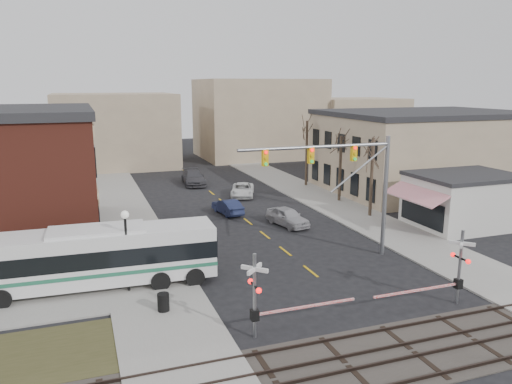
% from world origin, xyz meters
% --- Properties ---
extents(ground, '(160.00, 160.00, 0.00)m').
position_xyz_m(ground, '(0.00, 0.00, 0.00)').
color(ground, black).
rests_on(ground, ground).
extents(sidewalk_west, '(5.00, 60.00, 0.12)m').
position_xyz_m(sidewalk_west, '(-9.50, 20.00, 0.06)').
color(sidewalk_west, gray).
rests_on(sidewalk_west, ground).
extents(sidewalk_east, '(5.00, 60.00, 0.12)m').
position_xyz_m(sidewalk_east, '(9.50, 20.00, 0.06)').
color(sidewalk_east, gray).
rests_on(sidewalk_east, ground).
extents(ballast_strip, '(160.00, 5.00, 0.06)m').
position_xyz_m(ballast_strip, '(0.00, -8.00, 0.03)').
color(ballast_strip, '#332D28').
rests_on(ballast_strip, ground).
extents(rail_tracks, '(160.00, 3.91, 0.14)m').
position_xyz_m(rail_tracks, '(0.00, -8.00, 0.12)').
color(rail_tracks, '#2D231E').
rests_on(rail_tracks, ground).
extents(tan_building, '(20.30, 15.30, 8.50)m').
position_xyz_m(tan_building, '(22.00, 20.00, 4.26)').
color(tan_building, gray).
rests_on(tan_building, ground).
extents(awning_shop, '(9.74, 6.20, 4.30)m').
position_xyz_m(awning_shop, '(15.97, 7.00, 2.16)').
color(awning_shop, beige).
rests_on(awning_shop, ground).
extents(tree_east_a, '(0.28, 0.28, 6.75)m').
position_xyz_m(tree_east_a, '(10.50, 12.00, 3.50)').
color(tree_east_a, '#382B21').
rests_on(tree_east_a, sidewalk_east).
extents(tree_east_b, '(0.28, 0.28, 6.30)m').
position_xyz_m(tree_east_b, '(10.80, 18.00, 3.27)').
color(tree_east_b, '#382B21').
rests_on(tree_east_b, sidewalk_east).
extents(tree_east_c, '(0.28, 0.28, 7.20)m').
position_xyz_m(tree_east_c, '(11.00, 26.00, 3.72)').
color(tree_east_c, '#382B21').
rests_on(tree_east_c, sidewalk_east).
extents(transit_bus, '(13.05, 3.36, 3.33)m').
position_xyz_m(transit_bus, '(-12.30, 3.72, 1.88)').
color(transit_bus, silver).
rests_on(transit_bus, ground).
extents(traffic_signal_mast, '(10.36, 0.30, 8.00)m').
position_xyz_m(traffic_signal_mast, '(3.13, 3.30, 5.76)').
color(traffic_signal_mast, gray).
rests_on(traffic_signal_mast, ground).
extents(rr_crossing_west, '(5.60, 1.36, 4.00)m').
position_xyz_m(rr_crossing_west, '(-5.55, -4.53, 1.97)').
color(rr_crossing_west, gray).
rests_on(rr_crossing_west, ground).
extents(rr_crossing_east, '(5.60, 1.36, 4.00)m').
position_xyz_m(rr_crossing_east, '(4.80, -4.71, 1.97)').
color(rr_crossing_east, gray).
rests_on(rr_crossing_east, ground).
extents(street_lamp, '(0.44, 0.44, 4.55)m').
position_xyz_m(street_lamp, '(-10.84, 2.51, 3.35)').
color(street_lamp, black).
rests_on(street_lamp, sidewalk_west).
extents(trash_bin, '(0.60, 0.60, 0.90)m').
position_xyz_m(trash_bin, '(-9.45, -0.63, 0.57)').
color(trash_bin, black).
rests_on(trash_bin, sidewalk_west).
extents(car_a, '(2.67, 4.64, 1.49)m').
position_xyz_m(car_a, '(2.67, 11.85, 0.74)').
color(car_a, '#9C9B9F').
rests_on(car_a, ground).
extents(car_b, '(2.00, 4.21, 1.33)m').
position_xyz_m(car_b, '(-0.87, 17.05, 0.67)').
color(car_b, '#19203F').
rests_on(car_b, ground).
extents(car_c, '(3.76, 5.25, 1.33)m').
position_xyz_m(car_c, '(2.59, 23.37, 0.66)').
color(car_c, silver).
rests_on(car_c, ground).
extents(car_d, '(2.65, 5.71, 1.61)m').
position_xyz_m(car_d, '(-0.79, 31.01, 0.81)').
color(car_d, '#3B3A3F').
rests_on(car_d, ground).
extents(pedestrian_near, '(0.45, 0.64, 1.68)m').
position_xyz_m(pedestrian_near, '(-7.93, 4.08, 0.96)').
color(pedestrian_near, '#645950').
rests_on(pedestrian_near, sidewalk_west).
extents(pedestrian_far, '(1.01, 1.06, 1.73)m').
position_xyz_m(pedestrian_far, '(-11.49, 7.06, 0.98)').
color(pedestrian_far, '#313355').
rests_on(pedestrian_far, sidewalk_west).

